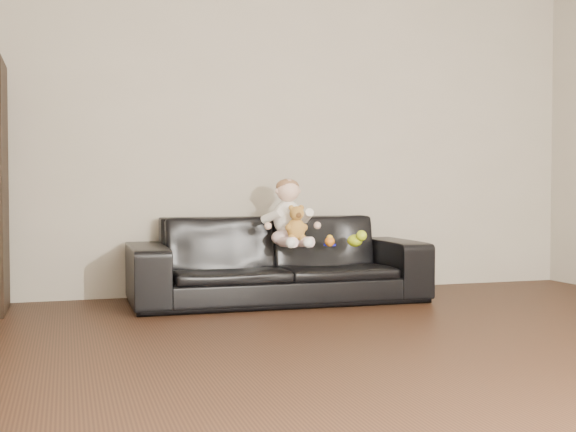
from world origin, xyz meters
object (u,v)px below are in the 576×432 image
object	(u,v)px
sofa	(277,259)
toy_blue_disc	(330,245)
baby	(289,217)
toy_rattle	(330,242)
toy_green	(355,241)
teddy_bear	(296,223)

from	to	relation	value
sofa	toy_blue_disc	bearing A→B (deg)	-14.76
baby	toy_blue_disc	bearing A→B (deg)	-12.20
sofa	toy_rattle	distance (m)	0.40
toy_green	toy_blue_disc	world-z (taller)	toy_green
toy_green	toy_blue_disc	bearing A→B (deg)	132.19
sofa	toy_rattle	xyz separation A→B (m)	(0.34, -0.17, 0.13)
toy_blue_disc	teddy_bear	bearing A→B (deg)	-152.16
toy_rattle	toy_blue_disc	xyz separation A→B (m)	(0.03, 0.07, -0.03)
baby	toy_green	bearing A→B (deg)	-31.28
sofa	baby	world-z (taller)	baby
toy_green	toy_blue_disc	xyz separation A→B (m)	(-0.13, 0.15, -0.04)
sofa	baby	distance (m)	0.34
sofa	baby	bearing A→B (deg)	-66.32
toy_green	toy_rattle	size ratio (longest dim) A/B	1.75
sofa	teddy_bear	xyz separation A→B (m)	(0.06, -0.26, 0.27)
sofa	toy_green	distance (m)	0.58
teddy_bear	toy_rattle	xyz separation A→B (m)	(0.28, 0.09, -0.14)
toy_rattle	toy_blue_disc	distance (m)	0.08
toy_green	toy_rattle	distance (m)	0.18
toy_green	toy_rattle	world-z (taller)	toy_green
baby	teddy_bear	world-z (taller)	baby
toy_rattle	toy_blue_disc	size ratio (longest dim) A/B	0.79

